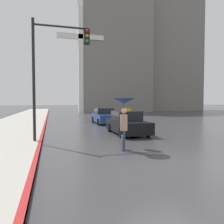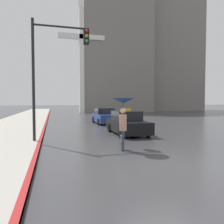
% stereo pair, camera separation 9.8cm
% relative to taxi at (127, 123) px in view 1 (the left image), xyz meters
% --- Properties ---
extents(ground_plane, '(300.00, 300.00, 0.00)m').
position_rel_taxi_xyz_m(ground_plane, '(-1.11, -6.82, -0.68)').
color(ground_plane, '#38383A').
extents(taxi, '(1.91, 4.27, 1.66)m').
position_rel_taxi_xyz_m(taxi, '(0.00, 0.00, 0.00)').
color(taxi, black).
rests_on(taxi, ground_plane).
extents(sedan_red, '(1.91, 4.36, 1.49)m').
position_rel_taxi_xyz_m(sedan_red, '(0.20, 7.24, 0.00)').
color(sedan_red, navy).
rests_on(sedan_red, ground_plane).
extents(pedestrian_with_umbrella, '(0.94, 0.94, 2.24)m').
position_rel_taxi_xyz_m(pedestrian_with_umbrella, '(-1.84, -4.70, 1.05)').
color(pedestrian_with_umbrella, '#2D3347').
rests_on(pedestrian_with_umbrella, ground_plane).
extents(traffic_light, '(2.87, 0.38, 6.22)m').
position_rel_taxi_xyz_m(traffic_light, '(-4.57, -1.91, 3.57)').
color(traffic_light, black).
rests_on(traffic_light, ground_plane).
extents(building_tower_near, '(14.64, 8.85, 26.10)m').
position_rel_taxi_xyz_m(building_tower_near, '(8.58, 32.78, 12.37)').
color(building_tower_near, gray).
rests_on(building_tower_near, ground_plane).
extents(building_tower_far, '(14.54, 10.81, 29.15)m').
position_rel_taxi_xyz_m(building_tower_far, '(23.81, 37.12, 13.89)').
color(building_tower_far, gray).
rests_on(building_tower_far, ground_plane).
extents(monument_cross, '(8.85, 0.90, 20.11)m').
position_rel_taxi_xyz_m(monument_cross, '(0.77, 28.59, 10.73)').
color(monument_cross, white).
rests_on(monument_cross, ground_plane).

